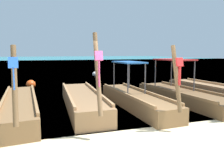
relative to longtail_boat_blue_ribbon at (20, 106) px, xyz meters
The scene contains 9 objects.
ground 4.82m from the longtail_boat_blue_ribbon, 47.27° to the right, with size 120.00×120.00×0.00m, color beige.
sea_water 57.56m from the longtail_boat_blue_ribbon, 86.75° to the left, with size 120.00×120.00×0.00m, color teal.
longtail_boat_blue_ribbon is the anchor object (origin of this frame).
longtail_boat_pink_ribbon 2.25m from the longtail_boat_blue_ribbon, ahead, with size 1.22×5.74×2.73m.
longtail_boat_red_ribbon 4.32m from the longtail_boat_blue_ribbon, ahead, with size 1.36×5.37×2.41m.
longtail_boat_yellow_ribbon 6.68m from the longtail_boat_blue_ribbon, ahead, with size 1.91×5.63×2.43m.
longtail_boat_violet_ribbon 8.93m from the longtail_boat_blue_ribbon, ahead, with size 1.77×7.15×2.29m.
mooring_buoy_near 11.89m from the longtail_boat_blue_ribbon, 64.68° to the left, with size 0.46×0.46×0.46m.
mooring_buoy_far 5.50m from the longtail_boat_blue_ribbon, 90.27° to the left, with size 0.54×0.54×0.54m.
Camera 1 is at (-2.26, -4.36, 2.19)m, focal length 33.49 mm.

